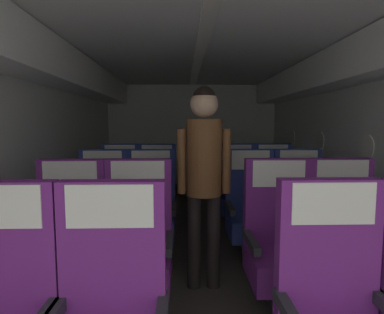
# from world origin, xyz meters

# --- Properties ---
(ground) EXTENTS (3.59, 6.95, 0.02)m
(ground) POSITION_xyz_m (0.00, 3.27, -0.01)
(ground) COLOR #3D3833
(fuselage_shell) EXTENTS (3.47, 6.60, 2.18)m
(fuselage_shell) POSITION_xyz_m (0.00, 3.53, 1.59)
(fuselage_shell) COLOR silver
(fuselage_shell) RESTS_ON ground
(seat_b_left_window) EXTENTS (0.52, 0.50, 1.09)m
(seat_b_left_window) POSITION_xyz_m (-1.02, 2.40, 0.45)
(seat_b_left_window) COLOR #38383D
(seat_b_left_window) RESTS_ON ground
(seat_b_left_aisle) EXTENTS (0.52, 0.50, 1.09)m
(seat_b_left_aisle) POSITION_xyz_m (-0.52, 2.41, 0.45)
(seat_b_left_aisle) COLOR #38383D
(seat_b_left_aisle) RESTS_ON ground
(seat_b_right_aisle) EXTENTS (0.52, 0.50, 1.09)m
(seat_b_right_aisle) POSITION_xyz_m (1.03, 2.42, 0.45)
(seat_b_right_aisle) COLOR #38383D
(seat_b_right_aisle) RESTS_ON ground
(seat_b_right_window) EXTENTS (0.52, 0.50, 1.09)m
(seat_b_right_window) POSITION_xyz_m (0.54, 2.41, 0.45)
(seat_b_right_window) COLOR #38383D
(seat_b_right_window) RESTS_ON ground
(seat_c_left_window) EXTENTS (0.52, 0.50, 1.09)m
(seat_c_left_window) POSITION_xyz_m (-1.02, 3.35, 0.45)
(seat_c_left_window) COLOR #38383D
(seat_c_left_window) RESTS_ON ground
(seat_c_left_aisle) EXTENTS (0.52, 0.50, 1.09)m
(seat_c_left_aisle) POSITION_xyz_m (-0.52, 3.35, 0.45)
(seat_c_left_aisle) COLOR #38383D
(seat_c_left_aisle) RESTS_ON ground
(seat_c_right_aisle) EXTENTS (0.52, 0.50, 1.09)m
(seat_c_right_aisle) POSITION_xyz_m (1.03, 3.34, 0.45)
(seat_c_right_aisle) COLOR #38383D
(seat_c_right_aisle) RESTS_ON ground
(seat_c_right_window) EXTENTS (0.52, 0.50, 1.09)m
(seat_c_right_window) POSITION_xyz_m (0.52, 3.34, 0.45)
(seat_c_right_window) COLOR #38383D
(seat_c_right_window) RESTS_ON ground
(seat_d_left_window) EXTENTS (0.52, 0.50, 1.09)m
(seat_d_left_window) POSITION_xyz_m (-1.02, 4.29, 0.45)
(seat_d_left_window) COLOR #38383D
(seat_d_left_window) RESTS_ON ground
(seat_d_left_aisle) EXTENTS (0.52, 0.50, 1.09)m
(seat_d_left_aisle) POSITION_xyz_m (-0.53, 4.27, 0.45)
(seat_d_left_aisle) COLOR #38383D
(seat_d_left_aisle) RESTS_ON ground
(seat_d_right_aisle) EXTENTS (0.52, 0.50, 1.09)m
(seat_d_right_aisle) POSITION_xyz_m (1.03, 4.29, 0.45)
(seat_d_right_aisle) COLOR #38383D
(seat_d_right_aisle) RESTS_ON ground
(seat_d_right_window) EXTENTS (0.52, 0.50, 1.09)m
(seat_d_right_window) POSITION_xyz_m (0.53, 4.28, 0.45)
(seat_d_right_window) COLOR #38383D
(seat_d_right_window) RESTS_ON ground
(flight_attendant) EXTENTS (0.43, 0.28, 1.64)m
(flight_attendant) POSITION_xyz_m (-0.02, 2.68, 1.02)
(flight_attendant) COLOR black
(flight_attendant) RESTS_ON ground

